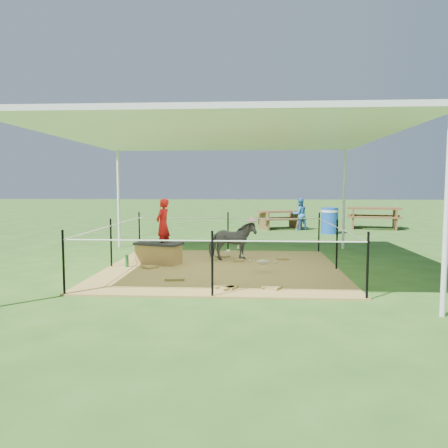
# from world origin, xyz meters

# --- Properties ---
(ground) EXTENTS (90.00, 90.00, 0.00)m
(ground) POSITION_xyz_m (0.00, 0.00, 0.00)
(ground) COLOR #2D5919
(ground) RESTS_ON ground
(hay_patch) EXTENTS (4.60, 4.60, 0.03)m
(hay_patch) POSITION_xyz_m (0.00, 0.00, 0.01)
(hay_patch) COLOR brown
(hay_patch) RESTS_ON ground
(canopy_tent) EXTENTS (6.30, 6.30, 2.90)m
(canopy_tent) POSITION_xyz_m (0.00, 0.00, 2.69)
(canopy_tent) COLOR silver
(canopy_tent) RESTS_ON ground
(rope_fence) EXTENTS (4.54, 4.54, 1.00)m
(rope_fence) POSITION_xyz_m (0.00, -0.00, 0.64)
(rope_fence) COLOR black
(rope_fence) RESTS_ON ground
(straw_bale) EXTENTS (0.99, 0.71, 0.40)m
(straw_bale) POSITION_xyz_m (-1.36, 0.38, 0.23)
(straw_bale) COLOR #A6763C
(straw_bale) RESTS_ON hay_patch
(dark_cloth) EXTENTS (1.06, 0.77, 0.05)m
(dark_cloth) POSITION_xyz_m (-1.36, 0.38, 0.45)
(dark_cloth) COLOR black
(dark_cloth) RESTS_ON straw_bale
(woman) EXTENTS (0.37, 0.45, 1.07)m
(woman) POSITION_xyz_m (-1.26, 0.38, 0.96)
(woman) COLOR red
(woman) RESTS_ON straw_bale
(green_bottle) EXTENTS (0.09, 0.09, 0.25)m
(green_bottle) POSITION_xyz_m (-1.91, -0.07, 0.15)
(green_bottle) COLOR #176B21
(green_bottle) RESTS_ON hay_patch
(pony) EXTENTS (1.09, 0.71, 0.85)m
(pony) POSITION_xyz_m (0.16, 0.88, 0.45)
(pony) COLOR #49494D
(pony) RESTS_ON hay_patch
(pink_hat) EXTENTS (0.26, 0.26, 0.12)m
(pink_hat) POSITION_xyz_m (0.16, 0.88, 0.94)
(pink_hat) COLOR #FF93C2
(pink_hat) RESTS_ON pony
(foal) EXTENTS (0.80, 0.49, 0.43)m
(foal) POSITION_xyz_m (0.79, -0.41, 0.25)
(foal) COLOR #C7B492
(foal) RESTS_ON hay_patch
(trash_barrel) EXTENTS (0.70, 0.70, 0.90)m
(trash_barrel) POSITION_xyz_m (3.30, 6.69, 0.45)
(trash_barrel) COLOR #184EB4
(trash_barrel) RESTS_ON ground
(picnic_table_near) EXTENTS (1.96, 1.66, 0.70)m
(picnic_table_near) POSITION_xyz_m (1.69, 8.30, 0.35)
(picnic_table_near) COLOR brown
(picnic_table_near) RESTS_ON ground
(picnic_table_far) EXTENTS (2.25, 1.84, 0.83)m
(picnic_table_far) POSITION_xyz_m (5.35, 8.63, 0.41)
(picnic_table_far) COLOR #54371C
(picnic_table_far) RESTS_ON ground
(distant_person) EXTENTS (0.69, 0.61, 1.19)m
(distant_person) POSITION_xyz_m (2.41, 7.88, 0.59)
(distant_person) COLOR #3578C8
(distant_person) RESTS_ON ground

